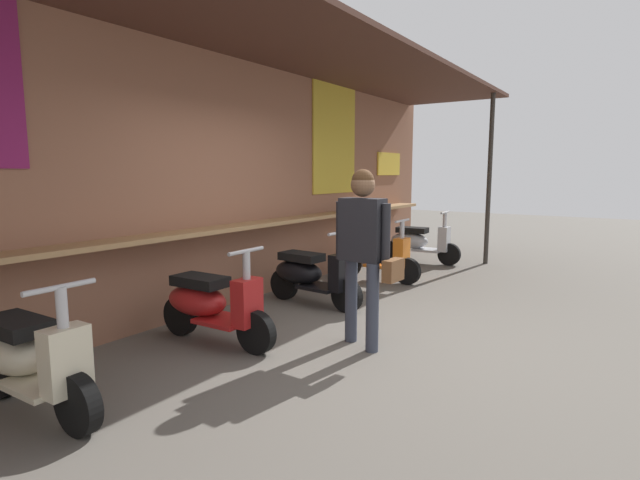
% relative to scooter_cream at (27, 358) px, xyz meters
% --- Properties ---
extents(ground_plane, '(32.75, 32.75, 0.00)m').
position_rel_scooter_cream_xyz_m(ground_plane, '(2.57, -1.08, -0.39)').
color(ground_plane, '#605B54').
extents(market_stall_facade, '(11.70, 2.24, 3.27)m').
position_rel_scooter_cream_xyz_m(market_stall_facade, '(2.58, 0.80, 1.41)').
color(market_stall_facade, '#8C5B44').
rests_on(market_stall_facade, ground_plane).
extents(scooter_cream, '(0.46, 1.40, 0.97)m').
position_rel_scooter_cream_xyz_m(scooter_cream, '(0.00, 0.00, 0.00)').
color(scooter_cream, beige).
rests_on(scooter_cream, ground_plane).
extents(scooter_red, '(0.46, 1.40, 0.97)m').
position_rel_scooter_cream_xyz_m(scooter_red, '(1.70, -0.00, 0.00)').
color(scooter_red, red).
rests_on(scooter_red, ground_plane).
extents(scooter_black, '(0.49, 1.40, 0.97)m').
position_rel_scooter_cream_xyz_m(scooter_black, '(3.38, -0.00, 0.00)').
color(scooter_black, black).
rests_on(scooter_black, ground_plane).
extents(scooter_orange, '(0.46, 1.40, 0.97)m').
position_rel_scooter_cream_xyz_m(scooter_orange, '(5.09, 0.00, 0.00)').
color(scooter_orange, orange).
rests_on(scooter_orange, ground_plane).
extents(scooter_silver, '(0.49, 1.40, 0.97)m').
position_rel_scooter_cream_xyz_m(scooter_silver, '(6.88, -0.00, 0.00)').
color(scooter_silver, '#B2B5BA').
rests_on(scooter_silver, ground_plane).
extents(shopper_with_handbag, '(0.27, 0.66, 1.69)m').
position_rel_scooter_cream_xyz_m(shopper_with_handbag, '(2.43, -1.30, 0.64)').
color(shopper_with_handbag, '#383D4C').
rests_on(shopper_with_handbag, ground_plane).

